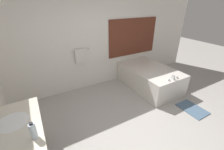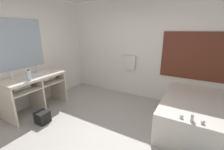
{
  "view_description": "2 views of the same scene",
  "coord_description": "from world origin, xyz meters",
  "views": [
    {
      "loc": [
        -1.44,
        -1.54,
        2.31
      ],
      "look_at": [
        -0.07,
        0.88,
        0.92
      ],
      "focal_mm": 24.0,
      "sensor_mm": 36.0,
      "label": 1
    },
    {
      "loc": [
        1.34,
        -1.73,
        1.89
      ],
      "look_at": [
        -0.19,
        0.95,
        0.95
      ],
      "focal_mm": 24.0,
      "sensor_mm": 36.0,
      "label": 2
    }
  ],
  "objects": [
    {
      "name": "ground_plane",
      "position": [
        0.0,
        0.0,
        0.0
      ],
      "size": [
        16.0,
        16.0,
        0.0
      ],
      "primitive_type": "plane",
      "color": "#A8A39E",
      "rests_on": "ground"
    },
    {
      "name": "wall_back_with_blinds",
      "position": [
        0.05,
        2.23,
        1.35
      ],
      "size": [
        7.4,
        0.13,
        2.7
      ],
      "color": "white",
      "rests_on": "ground_plane"
    },
    {
      "name": "wall_left_with_mirror",
      "position": [
        -2.23,
        0.0,
        1.35
      ],
      "size": [
        0.08,
        7.4,
        2.7
      ],
      "color": "white",
      "rests_on": "ground_plane"
    },
    {
      "name": "vanity_counter",
      "position": [
        -1.85,
        0.24,
        0.64
      ],
      "size": [
        0.67,
        1.34,
        0.87
      ],
      "color": "beige",
      "rests_on": "ground_plane"
    },
    {
      "name": "sink_faucet",
      "position": [
        -2.04,
        0.41,
        0.96
      ],
      "size": [
        0.09,
        0.04,
        0.18
      ],
      "color": "silver",
      "rests_on": "vanity_counter"
    },
    {
      "name": "bathtub",
      "position": [
        1.41,
        1.3,
        0.33
      ],
      "size": [
        1.08,
        1.78,
        0.71
      ],
      "color": "silver",
      "rests_on": "ground_plane"
    },
    {
      "name": "water_bottle_1",
      "position": [
        -1.62,
        -0.02,
        0.98
      ],
      "size": [
        0.07,
        0.07,
        0.23
      ],
      "color": "silver",
      "rests_on": "vanity_counter"
    },
    {
      "name": "soap_dispenser",
      "position": [
        -2.0,
        -0.16,
        0.95
      ],
      "size": [
        0.05,
        0.05,
        0.18
      ],
      "color": "white",
      "rests_on": "vanity_counter"
    },
    {
      "name": "waste_bin",
      "position": [
        -1.29,
        -0.08,
        0.12
      ],
      "size": [
        0.24,
        0.24,
        0.24
      ],
      "color": "black",
      "rests_on": "ground_plane"
    }
  ]
}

